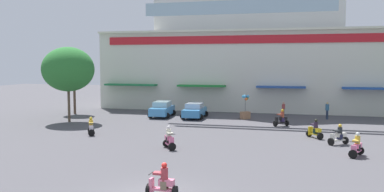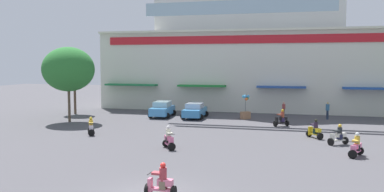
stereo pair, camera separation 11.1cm
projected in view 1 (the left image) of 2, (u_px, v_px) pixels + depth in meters
ground_plane at (212, 140)px, 30.18m from camera, size 128.00×128.00×0.00m
colonial_building at (249, 43)px, 52.07m from camera, size 35.48×17.51×18.95m
plaza_tree_0 at (68, 69)px, 39.06m from camera, size 5.08×4.62×7.23m
plaza_tree_2 at (74, 72)px, 45.11m from camera, size 3.32×2.84×6.30m
parked_car_0 at (162, 109)px, 42.94m from camera, size 2.54×4.25×1.64m
parked_car_1 at (195, 111)px, 41.96m from camera, size 2.47×4.21×1.57m
scooter_rider_0 at (315, 130)px, 30.96m from camera, size 1.27×1.50×1.48m
scooter_rider_1 at (357, 147)px, 24.96m from camera, size 1.09×1.54×1.49m
scooter_rider_2 at (91, 127)px, 32.42m from camera, size 1.16×1.48×1.42m
scooter_rider_3 at (169, 139)px, 27.15m from camera, size 1.20×1.38×1.55m
scooter_rider_5 at (162, 183)px, 17.52m from camera, size 1.35×0.56×1.51m
scooter_rider_6 at (339, 136)px, 28.51m from camera, size 1.47×1.31×1.47m
scooter_rider_8 at (281, 119)px, 36.69m from camera, size 1.42×1.20×1.56m
pedestrian_0 at (283, 109)px, 42.50m from camera, size 0.46×0.46×1.63m
pedestrian_1 at (327, 110)px, 41.08m from camera, size 0.50×0.50×1.75m
balloon_vendor_cart at (245, 109)px, 41.30m from camera, size 1.07×1.05×2.50m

